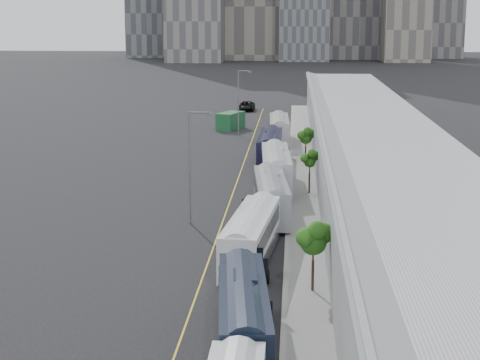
# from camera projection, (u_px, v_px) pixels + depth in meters

# --- Properties ---
(sidewalk) EXTENTS (10.00, 170.00, 0.12)m
(sidewalk) POSITION_uv_depth(u_px,v_px,m) (339.00, 202.00, 76.87)
(sidewalk) COLOR gray
(sidewalk) RESTS_ON ground
(lane_line) EXTENTS (0.12, 160.00, 0.02)m
(lane_line) POSITION_uv_depth(u_px,v_px,m) (230.00, 201.00, 77.59)
(lane_line) COLOR gold
(lane_line) RESTS_ON ground
(depot) EXTENTS (12.45, 160.40, 7.20)m
(depot) POSITION_uv_depth(u_px,v_px,m) (382.00, 167.00, 75.92)
(depot) COLOR gray
(depot) RESTS_ON ground
(bus_1) EXTENTS (3.72, 12.94, 3.73)m
(bus_1) POSITION_uv_depth(u_px,v_px,m) (243.00, 321.00, 42.67)
(bus_1) COLOR black
(bus_1) RESTS_ON ground
(bus_2) EXTENTS (3.86, 13.31, 3.83)m
(bus_2) POSITION_uv_depth(u_px,v_px,m) (251.00, 241.00, 57.87)
(bus_2) COLOR white
(bus_2) RESTS_ON ground
(bus_3) EXTENTS (3.72, 13.23, 3.82)m
(bus_3) POSITION_uv_depth(u_px,v_px,m) (271.00, 200.00, 70.87)
(bus_3) COLOR gray
(bus_3) RESTS_ON ground
(bus_4) EXTENTS (3.56, 14.12, 4.09)m
(bus_4) POSITION_uv_depth(u_px,v_px,m) (276.00, 172.00, 83.06)
(bus_4) COLOR silver
(bus_4) RESTS_ON ground
(bus_5) EXTENTS (2.91, 13.08, 3.82)m
(bus_5) POSITION_uv_depth(u_px,v_px,m) (270.00, 150.00, 97.46)
(bus_5) COLOR black
(bus_5) RESTS_ON ground
(bus_6) EXTENTS (3.10, 13.25, 3.85)m
(bus_6) POSITION_uv_depth(u_px,v_px,m) (279.00, 131.00, 113.12)
(bus_6) COLOR #BBBBBD
(bus_6) RESTS_ON ground
(tree_1) EXTENTS (1.73, 1.73, 4.50)m
(tree_1) POSITION_uv_depth(u_px,v_px,m) (313.00, 239.00, 51.20)
(tree_1) COLOR black
(tree_1) RESTS_ON ground
(tree_2) EXTENTS (1.22, 1.22, 4.16)m
(tree_2) POSITION_uv_depth(u_px,v_px,m) (310.00, 160.00, 79.93)
(tree_2) COLOR black
(tree_2) RESTS_ON ground
(tree_3) EXTENTS (1.52, 1.52, 3.82)m
(tree_3) POSITION_uv_depth(u_px,v_px,m) (306.00, 137.00, 98.83)
(tree_3) COLOR black
(tree_3) RESTS_ON ground
(street_lamp_near) EXTENTS (2.04, 0.22, 9.73)m
(street_lamp_near) POSITION_uv_depth(u_px,v_px,m) (192.00, 160.00, 68.00)
(street_lamp_near) COLOR #59595E
(street_lamp_near) RESTS_ON ground
(street_lamp_far) EXTENTS (2.04, 0.22, 9.75)m
(street_lamp_far) POSITION_uv_depth(u_px,v_px,m) (240.00, 98.00, 119.38)
(street_lamp_far) COLOR #59595E
(street_lamp_far) RESTS_ON ground
(shipping_container) EXTENTS (4.42, 6.07, 2.71)m
(shipping_container) POSITION_uv_depth(u_px,v_px,m) (231.00, 121.00, 126.78)
(shipping_container) COLOR #164826
(shipping_container) RESTS_ON ground
(suv) EXTENTS (3.00, 6.40, 1.77)m
(suv) POSITION_uv_depth(u_px,v_px,m) (247.00, 106.00, 152.22)
(suv) COLOR black
(suv) RESTS_ON ground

